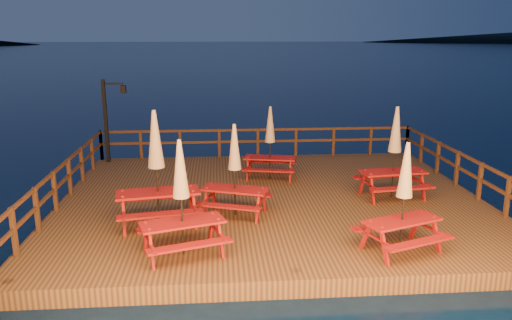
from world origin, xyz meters
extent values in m
plane|color=#051532|center=(0.00, 0.00, 0.00)|extent=(500.00, 500.00, 0.00)
cube|color=#482817|center=(0.00, 0.00, 0.20)|extent=(12.00, 10.00, 0.40)
cylinder|color=#3C1E13|center=(-5.60, -4.60, -0.30)|extent=(0.24, 0.24, 1.40)
cylinder|color=#3C1E13|center=(-5.60, 4.60, -0.30)|extent=(0.24, 0.24, 1.40)
cylinder|color=#3C1E13|center=(0.00, -4.60, -0.30)|extent=(0.24, 0.24, 1.40)
cylinder|color=#3C1E13|center=(0.00, 4.60, -0.30)|extent=(0.24, 0.24, 1.40)
cylinder|color=#3C1E13|center=(5.60, 4.60, -0.30)|extent=(0.24, 0.24, 1.40)
cube|color=#3C1E13|center=(0.00, 4.85, 1.45)|extent=(11.70, 0.06, 0.09)
cube|color=#3C1E13|center=(0.00, 4.85, 1.01)|extent=(11.70, 0.06, 0.09)
cube|color=#3C1E13|center=(-4.68, 4.85, 0.95)|extent=(0.10, 0.10, 1.10)
cube|color=#3C1E13|center=(0.00, 4.85, 0.95)|extent=(0.10, 0.10, 1.10)
cube|color=#3C1E13|center=(4.68, 4.85, 0.95)|extent=(0.10, 0.10, 1.10)
cube|color=#3C1E13|center=(-5.85, 0.00, 1.45)|extent=(0.06, 9.70, 0.09)
cube|color=#3C1E13|center=(-5.85, 0.00, 1.01)|extent=(0.06, 9.70, 0.09)
cube|color=#3C1E13|center=(-5.85, -3.88, 0.95)|extent=(0.10, 0.10, 1.10)
cube|color=#3C1E13|center=(-5.85, 0.00, 0.95)|extent=(0.10, 0.10, 1.10)
cube|color=#3C1E13|center=(-5.85, 3.88, 0.95)|extent=(0.10, 0.10, 1.10)
cube|color=#3C1E13|center=(5.85, 0.00, 1.45)|extent=(0.06, 9.70, 0.09)
cube|color=#3C1E13|center=(5.85, 0.00, 1.01)|extent=(0.06, 9.70, 0.09)
cube|color=#3C1E13|center=(5.85, 0.00, 0.95)|extent=(0.10, 0.10, 1.10)
cube|color=#3C1E13|center=(5.85, 3.88, 0.95)|extent=(0.10, 0.10, 1.10)
cube|color=black|center=(-5.55, 4.55, 1.90)|extent=(0.12, 0.12, 3.00)
cube|color=black|center=(-5.20, 4.55, 3.25)|extent=(0.70, 0.06, 0.06)
cube|color=black|center=(-4.85, 4.55, 3.05)|extent=(0.18, 0.18, 0.28)
sphere|color=#FBC664|center=(-4.85, 4.55, 3.05)|extent=(0.14, 0.14, 0.14)
cube|color=maroon|center=(-3.01, -1.87, 1.24)|extent=(2.11, 1.12, 0.06)
cube|color=maroon|center=(-3.12, -1.21, 0.90)|extent=(2.03, 0.65, 0.06)
cube|color=maroon|center=(-2.89, -2.52, 0.90)|extent=(2.03, 0.65, 0.06)
cube|color=maroon|center=(-3.89, -1.65, 0.82)|extent=(0.09, 0.12, 0.84)
cube|color=maroon|center=(-3.77, -2.37, 0.82)|extent=(0.09, 0.12, 0.84)
cube|color=maroon|center=(-2.25, -1.36, 0.82)|extent=(0.09, 0.12, 0.84)
cube|color=maroon|center=(-2.12, -2.08, 0.82)|extent=(0.09, 0.12, 0.84)
cylinder|color=black|center=(-3.01, -1.87, 1.79)|extent=(0.05, 0.05, 2.78)
cone|color=tan|center=(-3.01, -1.87, 2.57)|extent=(0.40, 0.40, 1.39)
sphere|color=black|center=(-3.01, -1.87, 3.22)|extent=(0.08, 0.08, 0.08)
cube|color=maroon|center=(-2.30, -3.65, 1.14)|extent=(1.89, 1.20, 0.05)
cube|color=maroon|center=(-2.48, -3.09, 0.84)|extent=(1.77, 0.80, 0.05)
cube|color=maroon|center=(-2.12, -4.21, 0.84)|extent=(1.77, 0.80, 0.05)
cube|color=maroon|center=(-3.10, -3.57, 0.77)|extent=(0.09, 0.11, 0.74)
cube|color=maroon|center=(-2.90, -4.19, 0.77)|extent=(0.09, 0.11, 0.74)
cube|color=maroon|center=(-1.70, -3.12, 0.77)|extent=(0.09, 0.11, 0.74)
cube|color=maroon|center=(-1.50, -3.73, 0.77)|extent=(0.09, 0.11, 0.74)
cylinder|color=black|center=(-2.30, -3.65, 1.63)|extent=(0.04, 0.04, 2.45)
cone|color=tan|center=(-2.30, -3.65, 2.31)|extent=(0.35, 0.35, 1.23)
sphere|color=black|center=(-2.30, -3.65, 2.88)|extent=(0.07, 0.07, 0.07)
cube|color=maroon|center=(-1.10, -1.34, 1.10)|extent=(1.81, 1.19, 0.05)
cube|color=maroon|center=(-0.91, -0.81, 0.82)|extent=(1.68, 0.82, 0.05)
cube|color=maroon|center=(-1.29, -1.87, 0.82)|extent=(1.68, 0.82, 0.05)
cube|color=maroon|center=(-1.66, -0.82, 0.75)|extent=(0.08, 0.11, 0.70)
cube|color=maroon|center=(-1.87, -1.40, 0.75)|extent=(0.08, 0.11, 0.70)
cube|color=maroon|center=(-0.34, -1.29, 0.75)|extent=(0.08, 0.11, 0.70)
cube|color=maroon|center=(-0.55, -1.87, 0.75)|extent=(0.08, 0.11, 0.70)
cylinder|color=black|center=(-1.10, -1.34, 1.57)|extent=(0.04, 0.04, 2.34)
cone|color=tan|center=(-1.10, -1.34, 2.23)|extent=(0.34, 0.34, 1.17)
sphere|color=black|center=(-1.10, -1.34, 2.77)|extent=(0.07, 0.07, 0.07)
cube|color=maroon|center=(3.46, -0.28, 1.17)|extent=(1.92, 0.93, 0.05)
cube|color=maroon|center=(3.39, 0.33, 0.86)|extent=(1.87, 0.50, 0.05)
cube|color=maroon|center=(3.54, -0.89, 0.86)|extent=(1.87, 0.50, 0.05)
cube|color=maroon|center=(2.66, -0.03, 0.78)|extent=(0.07, 0.11, 0.77)
cube|color=maroon|center=(2.74, -0.70, 0.78)|extent=(0.07, 0.11, 0.77)
cube|color=maroon|center=(4.19, 0.15, 0.78)|extent=(0.07, 0.11, 0.77)
cube|color=maroon|center=(4.27, -0.52, 0.78)|extent=(0.07, 0.11, 0.77)
cylinder|color=black|center=(3.46, -0.28, 1.68)|extent=(0.05, 0.05, 2.57)
cone|color=tan|center=(3.46, -0.28, 2.40)|extent=(0.37, 0.37, 1.28)
sphere|color=black|center=(3.46, -0.28, 3.00)|extent=(0.07, 0.07, 0.07)
cube|color=maroon|center=(0.16, 1.93, 1.09)|extent=(1.75, 0.96, 0.05)
cube|color=maroon|center=(0.27, 2.47, 0.81)|extent=(1.67, 0.59, 0.05)
cube|color=maroon|center=(0.04, 1.39, 0.81)|extent=(1.67, 0.59, 0.05)
cube|color=maroon|center=(-0.46, 2.37, 0.74)|extent=(0.07, 0.10, 0.69)
cube|color=maroon|center=(-0.58, 1.78, 0.74)|extent=(0.07, 0.10, 0.69)
cube|color=maroon|center=(0.89, 2.09, 0.74)|extent=(0.07, 0.10, 0.69)
cube|color=maroon|center=(0.77, 1.49, 0.74)|extent=(0.07, 0.10, 0.69)
cylinder|color=black|center=(0.16, 1.93, 1.55)|extent=(0.04, 0.04, 2.29)
cone|color=tan|center=(0.16, 1.93, 2.19)|extent=(0.33, 0.33, 1.15)
sphere|color=black|center=(0.16, 1.93, 2.72)|extent=(0.06, 0.06, 0.06)
cube|color=maroon|center=(2.41, -3.85, 1.11)|extent=(1.82, 1.22, 0.05)
cube|color=maroon|center=(2.21, -3.32, 0.83)|extent=(1.68, 0.85, 0.05)
cube|color=maroon|center=(2.61, -4.38, 0.83)|extent=(1.68, 0.85, 0.05)
cube|color=maroon|center=(1.64, -3.81, 0.75)|extent=(0.09, 0.11, 0.71)
cube|color=maroon|center=(1.86, -4.39, 0.75)|extent=(0.09, 0.11, 0.71)
cube|color=maroon|center=(2.96, -3.31, 0.75)|extent=(0.09, 0.11, 0.71)
cube|color=maroon|center=(3.18, -3.89, 0.75)|extent=(0.09, 0.11, 0.71)
cylinder|color=black|center=(2.41, -3.85, 1.58)|extent=(0.04, 0.04, 2.36)
cone|color=tan|center=(2.41, -3.85, 2.24)|extent=(0.34, 0.34, 1.18)
sphere|color=black|center=(2.41, -3.85, 2.79)|extent=(0.07, 0.07, 0.07)
camera|label=1|loc=(-1.52, -13.64, 5.05)|focal=35.00mm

